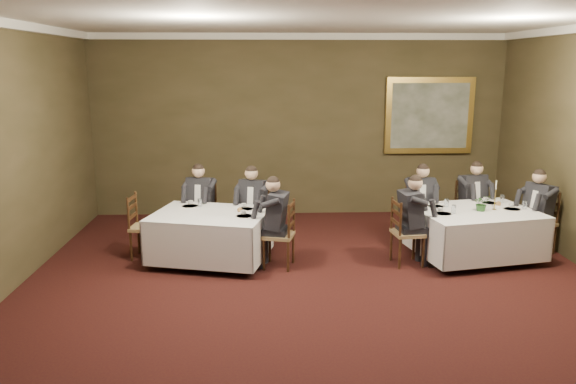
{
  "coord_description": "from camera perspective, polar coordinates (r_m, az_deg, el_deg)",
  "views": [
    {
      "loc": [
        -0.63,
        -5.93,
        2.93
      ],
      "look_at": [
        -0.33,
        1.87,
        1.15
      ],
      "focal_mm": 35.0,
      "sensor_mm": 36.0,
      "label": 1
    }
  ],
  "objects": [
    {
      "name": "ground",
      "position": [
        6.65,
        3.55,
        -13.35
      ],
      "size": [
        10.0,
        10.0,
        0.0
      ],
      "primitive_type": "plane",
      "color": "black",
      "rests_on": "ground"
    },
    {
      "name": "ceiling",
      "position": [
        5.99,
        4.04,
        18.26
      ],
      "size": [
        8.0,
        10.0,
        0.1
      ],
      "primitive_type": "cube",
      "color": "silver",
      "rests_on": "back_wall"
    },
    {
      "name": "back_wall",
      "position": [
        11.01,
        1.08,
        6.7
      ],
      "size": [
        8.0,
        0.1,
        3.5
      ],
      "primitive_type": "cube",
      "color": "#36311B",
      "rests_on": "ground"
    },
    {
      "name": "crown_molding",
      "position": [
        5.98,
        4.03,
        17.69
      ],
      "size": [
        8.0,
        10.0,
        0.12
      ],
      "color": "white",
      "rests_on": "back_wall"
    },
    {
      "name": "table_main",
      "position": [
        9.07,
        18.43,
        -3.7
      ],
      "size": [
        2.01,
        1.68,
        0.67
      ],
      "rotation": [
        0.0,
        0.0,
        0.2
      ],
      "color": "black",
      "rests_on": "ground"
    },
    {
      "name": "table_second",
      "position": [
        8.53,
        -7.88,
        -4.18
      ],
      "size": [
        1.93,
        1.64,
        0.67
      ],
      "rotation": [
        0.0,
        0.0,
        -0.24
      ],
      "color": "black",
      "rests_on": "ground"
    },
    {
      "name": "chair_main_backleft",
      "position": [
        9.65,
        13.11,
        -3.41
      ],
      "size": [
        0.45,
        0.43,
        1.0
      ],
      "rotation": [
        0.0,
        0.0,
        3.12
      ],
      "color": "olive",
      "rests_on": "ground"
    },
    {
      "name": "diner_main_backleft",
      "position": [
        9.58,
        13.2,
        -2.12
      ],
      "size": [
        0.43,
        0.49,
        1.35
      ],
      "rotation": [
        0.0,
        0.0,
        3.12
      ],
      "color": "black",
      "rests_on": "chair_main_backleft"
    },
    {
      "name": "chair_main_backright",
      "position": [
        10.11,
        17.95,
        -2.97
      ],
      "size": [
        0.52,
        0.51,
        1.0
      ],
      "rotation": [
        0.0,
        0.0,
        3.37
      ],
      "color": "olive",
      "rests_on": "ground"
    },
    {
      "name": "diner_main_backright",
      "position": [
        10.04,
        18.08,
        -1.74
      ],
      "size": [
        0.5,
        0.56,
        1.35
      ],
      "rotation": [
        0.0,
        0.0,
        3.37
      ],
      "color": "black",
      "rests_on": "chair_main_backright"
    },
    {
      "name": "chair_main_endleft",
      "position": [
        8.59,
        11.93,
        -5.38
      ],
      "size": [
        0.47,
        0.49,
        1.0
      ],
      "rotation": [
        0.0,
        0.0,
        -1.45
      ],
      "color": "olive",
      "rests_on": "ground"
    },
    {
      "name": "diner_main_endleft",
      "position": [
        8.53,
        12.07,
        -3.92
      ],
      "size": [
        0.52,
        0.45,
        1.35
      ],
      "rotation": [
        0.0,
        0.0,
        -1.45
      ],
      "color": "black",
      "rests_on": "chair_main_endleft"
    },
    {
      "name": "chair_main_endright",
      "position": [
        9.75,
        23.99,
        -4.04
      ],
      "size": [
        0.57,
        0.58,
        1.0
      ],
      "rotation": [
        0.0,
        0.0,
        2.01
      ],
      "color": "olive",
      "rests_on": "ground"
    },
    {
      "name": "diner_main_endright",
      "position": [
        9.68,
        24.07,
        -2.76
      ],
      "size": [
        0.61,
        0.57,
        1.35
      ],
      "rotation": [
        0.0,
        0.0,
        2.01
      ],
      "color": "black",
      "rests_on": "chair_main_endright"
    },
    {
      "name": "chair_sec_backleft",
      "position": [
        9.5,
        -8.71,
        -3.47
      ],
      "size": [
        0.53,
        0.51,
        1.0
      ],
      "rotation": [
        0.0,
        0.0,
        2.9
      ],
      "color": "olive",
      "rests_on": "ground"
    },
    {
      "name": "diner_sec_backleft",
      "position": [
        9.43,
        -8.78,
        -2.16
      ],
      "size": [
        0.5,
        0.56,
        1.35
      ],
      "rotation": [
        0.0,
        0.0,
        2.9
      ],
      "color": "black",
      "rests_on": "chair_sec_backleft"
    },
    {
      "name": "chair_sec_backright",
      "position": [
        9.24,
        -3.44,
        -3.82
      ],
      "size": [
        0.56,
        0.55,
        1.0
      ],
      "rotation": [
        0.0,
        0.0,
        2.79
      ],
      "color": "olive",
      "rests_on": "ground"
    },
    {
      "name": "diner_sec_backright",
      "position": [
        9.17,
        -3.49,
        -2.47
      ],
      "size": [
        0.54,
        0.59,
        1.35
      ],
      "rotation": [
        0.0,
        0.0,
        2.79
      ],
      "color": "black",
      "rests_on": "chair_sec_backright"
    },
    {
      "name": "chair_sec_endright",
      "position": [
        8.31,
        -0.87,
        -5.73
      ],
      "size": [
        0.51,
        0.53,
        1.0
      ],
      "rotation": [
        0.0,
        0.0,
        1.33
      ],
      "color": "olive",
      "rests_on": "ground"
    },
    {
      "name": "diner_sec_endright",
      "position": [
        8.24,
        -0.96,
        -4.22
      ],
      "size": [
        0.56,
        0.5,
        1.35
      ],
      "rotation": [
        0.0,
        0.0,
        1.33
      ],
      "color": "black",
      "rests_on": "chair_sec_endright"
    },
    {
      "name": "chair_sec_endleft",
      "position": [
        8.98,
        -14.28,
        -4.71
      ],
      "size": [
        0.46,
        0.48,
        1.0
      ],
      "rotation": [
        0.0,
        0.0,
        -1.66
      ],
      "color": "olive",
      "rests_on": "ground"
    },
    {
      "name": "centerpiece",
      "position": [
        8.96,
        19.09,
        -1.0
      ],
      "size": [
        0.24,
        0.21,
        0.26
      ],
      "primitive_type": "imported",
      "rotation": [
        0.0,
        0.0,
        0.03
      ],
      "color": "#2D5926",
      "rests_on": "table_main"
    },
    {
      "name": "candlestick",
      "position": [
        9.1,
        20.29,
        -0.63
      ],
      "size": [
        0.07,
        0.07,
        0.47
      ],
      "color": "#AA8A34",
      "rests_on": "table_main"
    },
    {
      "name": "place_setting_table_main",
      "position": [
        9.1,
        15.05,
        -1.17
      ],
      "size": [
        0.33,
        0.31,
        0.14
      ],
      "color": "white",
      "rests_on": "table_main"
    },
    {
      "name": "place_setting_table_second",
      "position": [
        8.93,
        -9.59,
        -1.16
      ],
      "size": [
        0.33,
        0.31,
        0.14
      ],
      "color": "white",
      "rests_on": "table_second"
    },
    {
      "name": "painting",
      "position": [
        11.36,
        14.16,
        7.53
      ],
      "size": [
        1.72,
        0.09,
        1.48
      ],
      "color": "#E2BD52",
      "rests_on": "back_wall"
    }
  ]
}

